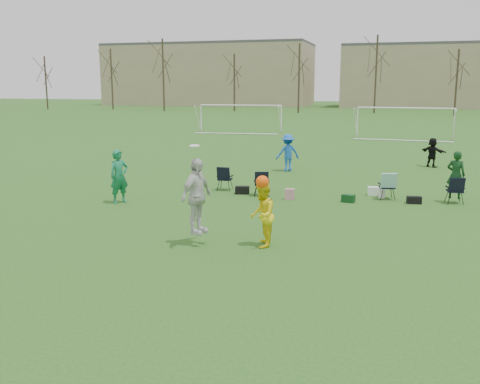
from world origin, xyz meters
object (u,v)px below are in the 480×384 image
(fielder_green_near, at_px, (119,177))
(fielder_black, at_px, (432,152))
(goal_mid, at_px, (405,114))
(fielder_blue, at_px, (288,153))
(center_contest, at_px, (226,204))
(goal_left, at_px, (241,111))

(fielder_green_near, xyz_separation_m, fielder_black, (11.23, 12.25, -0.21))
(fielder_black, height_order, goal_mid, goal_mid)
(fielder_blue, bearing_deg, center_contest, 63.59)
(fielder_green_near, distance_m, fielder_black, 16.62)
(fielder_black, xyz_separation_m, goal_left, (-15.28, 17.03, 1.17))
(center_contest, distance_m, goal_mid, 31.51)
(fielder_blue, xyz_separation_m, goal_mid, (5.61, 18.45, 1.02))
(fielder_blue, height_order, center_contest, center_contest)
(fielder_green_near, xyz_separation_m, fielder_blue, (4.34, 8.83, -0.05))
(center_contest, bearing_deg, fielder_black, 69.62)
(center_contest, distance_m, goal_left, 34.44)
(fielder_green_near, xyz_separation_m, goal_left, (-4.05, 29.28, 0.96))
(fielder_green_near, xyz_separation_m, center_contest, (5.24, -3.87, 0.16))
(goal_mid, bearing_deg, goal_left, 175.87)
(fielder_green_near, height_order, center_contest, center_contest)
(fielder_green_near, bearing_deg, goal_left, 41.56)
(goal_left, relative_size, goal_mid, 1.00)
(goal_left, height_order, goal_mid, same)
(goal_left, bearing_deg, fielder_black, -53.09)
(center_contest, bearing_deg, goal_left, 105.66)
(goal_left, bearing_deg, goal_mid, -13.13)
(center_contest, relative_size, goal_mid, 0.36)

